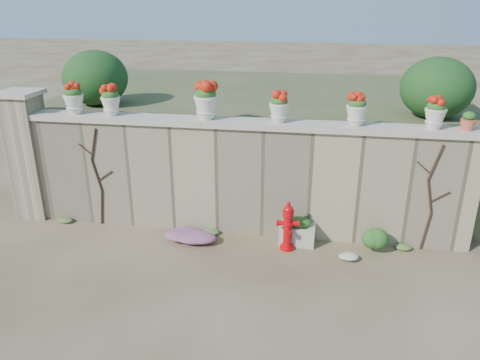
% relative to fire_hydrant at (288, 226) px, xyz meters
% --- Properties ---
extents(ground, '(80.00, 80.00, 0.00)m').
position_rel_fire_hydrant_xyz_m(ground, '(-0.91, -1.21, -0.45)').
color(ground, '#4F3F27').
rests_on(ground, ground).
extents(stone_wall, '(8.00, 0.40, 2.00)m').
position_rel_fire_hydrant_xyz_m(stone_wall, '(-0.91, 0.59, 0.55)').
color(stone_wall, '#9B8C67').
rests_on(stone_wall, ground).
extents(wall_cap, '(8.10, 0.52, 0.10)m').
position_rel_fire_hydrant_xyz_m(wall_cap, '(-0.91, 0.59, 1.60)').
color(wall_cap, beige).
rests_on(wall_cap, stone_wall).
extents(gate_pillar, '(0.72, 0.72, 2.48)m').
position_rel_fire_hydrant_xyz_m(gate_pillar, '(-5.06, 0.59, 0.81)').
color(gate_pillar, '#9B8C67').
rests_on(gate_pillar, ground).
extents(raised_fill, '(9.00, 6.00, 2.00)m').
position_rel_fire_hydrant_xyz_m(raised_fill, '(-0.91, 3.79, 0.55)').
color(raised_fill, '#384C23').
rests_on(raised_fill, ground).
extents(back_shrub_left, '(1.30, 1.30, 1.10)m').
position_rel_fire_hydrant_xyz_m(back_shrub_left, '(-4.11, 1.79, 2.10)').
color(back_shrub_left, '#143814').
rests_on(back_shrub_left, raised_fill).
extents(back_shrub_right, '(1.30, 1.30, 1.10)m').
position_rel_fire_hydrant_xyz_m(back_shrub_right, '(2.49, 1.79, 2.10)').
color(back_shrub_right, '#143814').
rests_on(back_shrub_right, raised_fill).
extents(vine_left, '(0.60, 0.04, 1.91)m').
position_rel_fire_hydrant_xyz_m(vine_left, '(-3.58, 0.37, 0.54)').
color(vine_left, black).
rests_on(vine_left, ground).
extents(vine_right, '(0.60, 0.04, 1.91)m').
position_rel_fire_hydrant_xyz_m(vine_right, '(2.32, 0.37, 0.54)').
color(vine_right, black).
rests_on(vine_right, ground).
extents(fire_hydrant, '(0.38, 0.27, 0.89)m').
position_rel_fire_hydrant_xyz_m(fire_hydrant, '(0.00, 0.00, 0.00)').
color(fire_hydrant, red).
rests_on(fire_hydrant, ground).
extents(planter_box, '(0.62, 0.38, 0.51)m').
position_rel_fire_hydrant_xyz_m(planter_box, '(0.16, 0.22, -0.21)').
color(planter_box, beige).
rests_on(planter_box, ground).
extents(green_shrub, '(0.62, 0.56, 0.59)m').
position_rel_fire_hydrant_xyz_m(green_shrub, '(1.47, 0.08, -0.15)').
color(green_shrub, '#1E5119').
rests_on(green_shrub, ground).
extents(magenta_clump, '(0.92, 0.61, 0.24)m').
position_rel_fire_hydrant_xyz_m(magenta_clump, '(-1.70, -0.01, -0.33)').
color(magenta_clump, '#B925A7').
rests_on(magenta_clump, ground).
extents(white_flowers, '(0.45, 0.36, 0.16)m').
position_rel_fire_hydrant_xyz_m(white_flowers, '(0.99, -0.20, -0.37)').
color(white_flowers, white).
rests_on(white_flowers, ground).
extents(urn_pot_0, '(0.36, 0.36, 0.57)m').
position_rel_fire_hydrant_xyz_m(urn_pot_0, '(-3.97, 0.59, 1.93)').
color(urn_pot_0, silver).
rests_on(urn_pot_0, wall_cap).
extents(urn_pot_1, '(0.34, 0.34, 0.54)m').
position_rel_fire_hydrant_xyz_m(urn_pot_1, '(-3.27, 0.59, 1.92)').
color(urn_pot_1, silver).
rests_on(urn_pot_1, wall_cap).
extents(urn_pot_2, '(0.42, 0.42, 0.65)m').
position_rel_fire_hydrant_xyz_m(urn_pot_2, '(-1.52, 0.59, 1.98)').
color(urn_pot_2, silver).
rests_on(urn_pot_2, wall_cap).
extents(urn_pot_3, '(0.34, 0.34, 0.53)m').
position_rel_fire_hydrant_xyz_m(urn_pot_3, '(-0.26, 0.59, 1.91)').
color(urn_pot_3, silver).
rests_on(urn_pot_3, wall_cap).
extents(urn_pot_4, '(0.34, 0.34, 0.54)m').
position_rel_fire_hydrant_xyz_m(urn_pot_4, '(1.01, 0.59, 1.92)').
color(urn_pot_4, silver).
rests_on(urn_pot_4, wall_cap).
extents(urn_pot_5, '(0.34, 0.34, 0.53)m').
position_rel_fire_hydrant_xyz_m(urn_pot_5, '(2.25, 0.59, 1.91)').
color(urn_pot_5, silver).
rests_on(urn_pot_5, wall_cap).
extents(terracotta_pot, '(0.24, 0.24, 0.29)m').
position_rel_fire_hydrant_xyz_m(terracotta_pot, '(2.76, 0.59, 1.79)').
color(terracotta_pot, '#C2563B').
rests_on(terracotta_pot, wall_cap).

